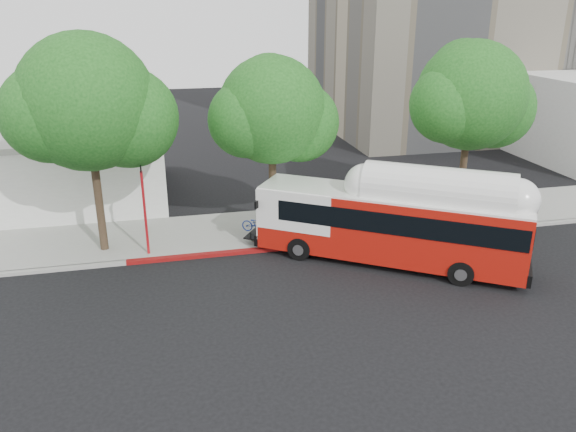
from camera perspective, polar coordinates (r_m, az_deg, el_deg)
name	(u,v)px	position (r m, az deg, el deg)	size (l,w,h in m)	color
ground	(327,285)	(22.94, 3.98, -7.03)	(120.00, 120.00, 0.00)	black
sidewalk	(290,226)	(28.62, 0.23, -1.04)	(60.00, 5.00, 0.15)	gray
curb_strip	(303,246)	(26.29, 1.53, -3.07)	(60.00, 0.30, 0.15)	gray
red_curb_segment	(239,252)	(25.76, -4.96, -3.65)	(10.00, 0.32, 0.16)	maroon
street_tree_left	(99,107)	(25.40, -18.64, 10.44)	(6.67, 5.80, 9.74)	#2D2116
street_tree_mid	(280,114)	(26.47, -0.80, 10.32)	(5.75, 5.00, 8.62)	#2D2116
street_tree_right	(478,99)	(29.98, 18.75, 11.15)	(6.21, 5.40, 9.18)	#2D2116
low_commercial_bldg	(20,165)	(35.35, -25.59, 4.68)	(16.20, 10.20, 4.25)	silver
transit_bus	(391,226)	(24.60, 10.41, -1.05)	(11.35, 8.53, 3.62)	#A8130B
signal_pole	(145,211)	(25.37, -14.34, 0.46)	(0.12, 0.40, 4.22)	red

